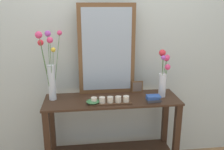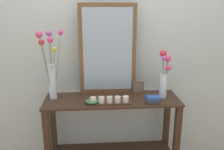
% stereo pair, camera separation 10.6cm
% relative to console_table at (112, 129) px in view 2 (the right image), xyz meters
% --- Properties ---
extents(wall_back, '(6.40, 0.08, 2.70)m').
position_rel_console_table_xyz_m(wall_back, '(0.00, 0.33, 0.85)').
color(wall_back, beige).
rests_on(wall_back, ground).
extents(console_table, '(1.29, 0.42, 0.83)m').
position_rel_console_table_xyz_m(console_table, '(0.00, 0.00, 0.00)').
color(console_table, '#382316').
rests_on(console_table, ground).
extents(mirror_leaning, '(0.56, 0.03, 0.89)m').
position_rel_console_table_xyz_m(mirror_leaning, '(-0.03, 0.18, 0.77)').
color(mirror_leaning, brown).
rests_on(mirror_leaning, console_table).
extents(tall_vase_left, '(0.21, 0.27, 0.66)m').
position_rel_console_table_xyz_m(tall_vase_left, '(-0.57, 0.05, 0.64)').
color(tall_vase_left, silver).
rests_on(tall_vase_left, console_table).
extents(vase_right, '(0.14, 0.17, 0.47)m').
position_rel_console_table_xyz_m(vase_right, '(0.50, 0.01, 0.55)').
color(vase_right, silver).
rests_on(vase_right, console_table).
extents(candle_tray, '(0.39, 0.09, 0.07)m').
position_rel_console_table_xyz_m(candle_tray, '(-0.03, -0.12, 0.35)').
color(candle_tray, '#472D1C').
rests_on(candle_tray, console_table).
extents(picture_frame_small, '(0.12, 0.01, 0.12)m').
position_rel_console_table_xyz_m(picture_frame_small, '(0.28, 0.15, 0.38)').
color(picture_frame_small, brown).
rests_on(picture_frame_small, console_table).
extents(decorative_bowl, '(0.12, 0.12, 0.04)m').
position_rel_console_table_xyz_m(decorative_bowl, '(-0.19, -0.11, 0.35)').
color(decorative_bowl, '#38703D').
rests_on(decorative_bowl, console_table).
extents(book_stack, '(0.14, 0.10, 0.06)m').
position_rel_console_table_xyz_m(book_stack, '(0.37, -0.12, 0.35)').
color(book_stack, '#424247').
rests_on(book_stack, console_table).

